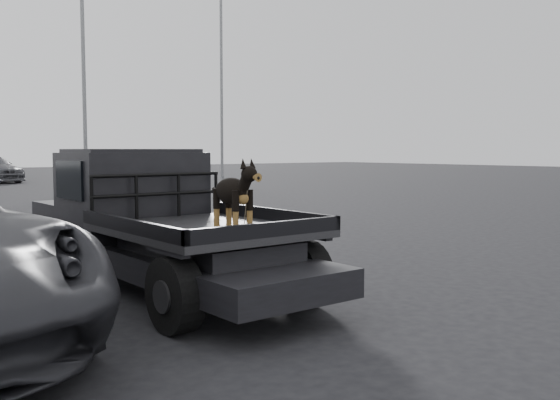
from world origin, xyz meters
TOP-DOWN VIEW (x-y plane):
  - ground at (0.00, 0.00)m, footprint 120.00×120.00m
  - flatbed_ute at (-0.49, 1.89)m, footprint 2.00×5.40m
  - ute_cab at (-0.49, 2.84)m, footprint 1.72×1.30m
  - headache_rack at (-0.49, 2.09)m, footprint 1.80×0.08m
  - dog at (-0.48, 0.39)m, footprint 0.32×0.60m
  - floodlight_mid at (6.87, 23.32)m, footprint 1.08×0.28m
  - floodlight_far at (18.09, 28.86)m, footprint 1.08×0.28m

SIDE VIEW (x-z plane):
  - ground at x=0.00m, z-range 0.00..0.00m
  - flatbed_ute at x=-0.49m, z-range 0.00..0.92m
  - headache_rack at x=-0.49m, z-range 0.92..1.47m
  - dog at x=-0.48m, z-range 0.92..1.66m
  - ute_cab at x=-0.49m, z-range 0.92..1.80m
  - floodlight_far at x=18.09m, z-range 0.59..13.56m
  - floodlight_mid at x=6.87m, z-range 0.60..14.06m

